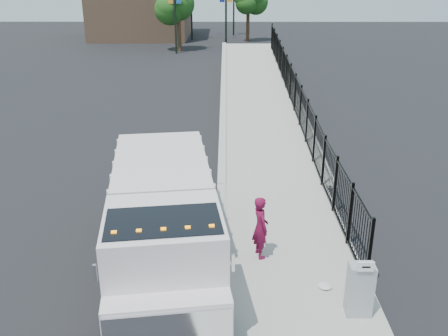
{
  "coord_description": "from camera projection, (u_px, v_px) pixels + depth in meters",
  "views": [
    {
      "loc": [
        0.16,
        -12.15,
        7.34
      ],
      "look_at": [
        0.1,
        2.0,
        1.57
      ],
      "focal_mm": 40.0,
      "sensor_mm": 36.0,
      "label": 1
    }
  ],
  "objects": [
    {
      "name": "worker",
      "position": [
        260.0,
        227.0,
        13.05
      ],
      "size": [
        0.57,
        0.72,
        1.72
      ],
      "primitive_type": "imported",
      "rotation": [
        0.0,
        0.0,
        1.86
      ],
      "color": "maroon",
      "rests_on": "sidewalk"
    },
    {
      "name": "iron_fence",
      "position": [
        294.0,
        105.0,
        24.78
      ],
      "size": [
        0.1,
        28.0,
        1.8
      ],
      "primitive_type": "cube",
      "color": "black",
      "rests_on": "ground"
    },
    {
      "name": "tree_1",
      "position": [
        248.0,
        2.0,
        50.18
      ],
      "size": [
        2.28,
        2.28,
        5.14
      ],
      "color": "#382314",
      "rests_on": "ground"
    },
    {
      "name": "tree_0",
      "position": [
        178.0,
        6.0,
        44.22
      ],
      "size": [
        3.1,
        3.1,
        5.55
      ],
      "color": "#382314",
      "rests_on": "ground"
    },
    {
      "name": "curb",
      "position": [
        219.0,
        286.0,
        12.14
      ],
      "size": [
        0.3,
        12.0,
        0.16
      ],
      "primitive_type": "cube",
      "color": "#ADAAA3",
      "rests_on": "ground"
    },
    {
      "name": "truck",
      "position": [
        163.0,
        219.0,
        12.34
      ],
      "size": [
        3.54,
        8.11,
        2.69
      ],
      "rotation": [
        0.0,
        0.0,
        0.14
      ],
      "color": "black",
      "rests_on": "ground"
    },
    {
      "name": "sidewalk",
      "position": [
        298.0,
        287.0,
        12.14
      ],
      "size": [
        3.55,
        12.0,
        0.12
      ],
      "primitive_type": "cube",
      "color": "#9E998E",
      "rests_on": "ground"
    },
    {
      "name": "ground",
      "position": [
        220.0,
        246.0,
        14.02
      ],
      "size": [
        120.0,
        120.0,
        0.0
      ],
      "primitive_type": "plane",
      "color": "black",
      "rests_on": "ground"
    },
    {
      "name": "light_pole_0",
      "position": [
        178.0,
        2.0,
        42.97
      ],
      "size": [
        3.77,
        0.22,
        8.0
      ],
      "color": "black",
      "rests_on": "ground"
    },
    {
      "name": "arrow_sign",
      "position": [
        366.0,
        267.0,
        10.45
      ],
      "size": [
        0.35,
        0.04,
        0.22
      ],
      "primitive_type": "cube",
      "color": "white",
      "rests_on": "utility_cabinet"
    },
    {
      "name": "utility_cabinet",
      "position": [
        360.0,
        290.0,
        10.93
      ],
      "size": [
        0.55,
        0.4,
        1.25
      ],
      "primitive_type": "cube",
      "color": "gray",
      "rests_on": "sidewalk"
    },
    {
      "name": "ramp",
      "position": [
        260.0,
        102.0,
        28.83
      ],
      "size": [
        3.95,
        24.06,
        3.19
      ],
      "primitive_type": "cube",
      "rotation": [
        0.06,
        0.0,
        0.0
      ],
      "color": "#9E998E",
      "rests_on": "ground"
    },
    {
      "name": "debris",
      "position": [
        325.0,
        286.0,
        12.03
      ],
      "size": [
        0.35,
        0.35,
        0.09
      ],
      "primitive_type": "ellipsoid",
      "color": "silver",
      "rests_on": "sidewalk"
    },
    {
      "name": "light_pole_1",
      "position": [
        223.0,
        1.0,
        44.67
      ],
      "size": [
        3.78,
        0.22,
        8.0
      ],
      "color": "black",
      "rests_on": "ground"
    }
  ]
}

